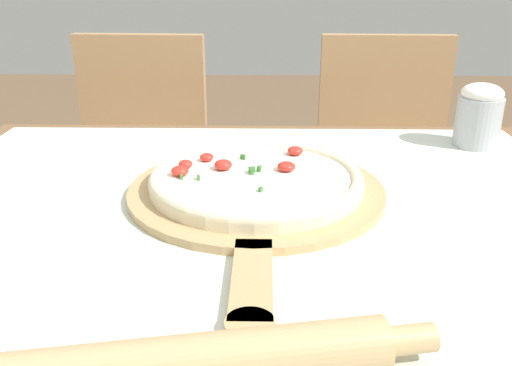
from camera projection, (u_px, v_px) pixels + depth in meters
name	position (u px, v px, depth m)	size (l,w,h in m)	color
dining_table	(250.00, 296.00, 0.78)	(1.12, 0.99, 0.75)	brown
towel_cloth	(250.00, 224.00, 0.74)	(1.04, 0.91, 0.00)	silver
pizza_peel	(256.00, 195.00, 0.81)	(0.39, 0.55, 0.01)	tan
pizza	(256.00, 179.00, 0.82)	(0.32, 0.32, 0.03)	beige
rolling_pin	(198.00, 362.00, 0.44)	(0.41, 0.10, 0.05)	tan
chair_left	(140.00, 168.00, 1.61)	(0.42, 0.42, 0.89)	tan
chair_right	(383.00, 169.00, 1.59)	(0.41, 0.41, 0.89)	tan
flour_cup	(479.00, 115.00, 1.02)	(0.08, 0.08, 0.12)	#B2B7BC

